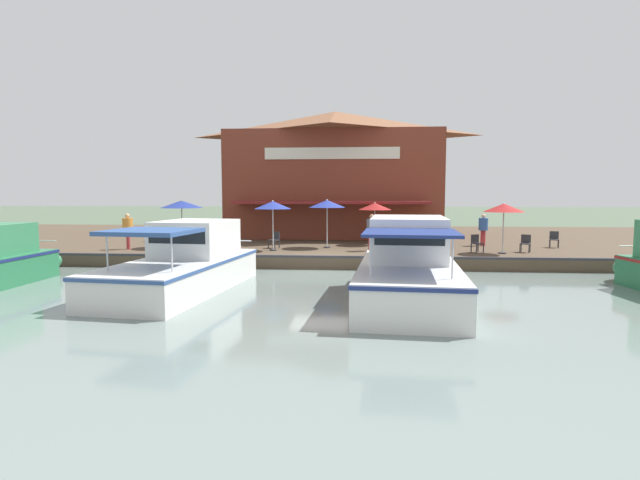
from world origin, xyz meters
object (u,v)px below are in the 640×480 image
(cafe_chair_under_first_umbrella, at_px, (525,242))
(motorboat_fourth_along, at_px, (408,267))
(motorboat_second_along, at_px, (191,264))
(patio_umbrella_by_entrance, at_px, (504,208))
(waterfront_restaurant, at_px, (335,172))
(patio_umbrella_back_row, at_px, (273,205))
(tree_downstream_bank, at_px, (276,176))
(cafe_chair_facing_river, at_px, (554,239))
(cafe_chair_far_corner_seat, at_px, (275,239))
(patio_umbrella_far_corner, at_px, (327,204))
(person_at_quay_edge, at_px, (372,228))
(patio_umbrella_mid_patio_left, at_px, (375,207))
(person_mid_patio, at_px, (128,227))
(cafe_chair_beside_entrance, at_px, (476,242))
(person_near_entrance, at_px, (483,226))
(patio_umbrella_near_quay_edge, at_px, (182,204))

(cafe_chair_under_first_umbrella, relative_size, motorboat_fourth_along, 0.10)
(motorboat_second_along, bearing_deg, patio_umbrella_by_entrance, 117.39)
(waterfront_restaurant, distance_m, motorboat_second_along, 18.60)
(patio_umbrella_back_row, height_order, tree_downstream_bank, tree_downstream_bank)
(cafe_chair_facing_river, xyz_separation_m, cafe_chair_far_corner_seat, (1.38, -14.53, 0.00))
(patio_umbrella_by_entrance, relative_size, patio_umbrella_back_row, 0.96)
(patio_umbrella_far_corner, xyz_separation_m, person_at_quay_edge, (1.22, 2.28, -1.13))
(patio_umbrella_mid_patio_left, bearing_deg, motorboat_second_along, -33.66)
(patio_umbrella_back_row, xyz_separation_m, motorboat_fourth_along, (8.07, 5.84, -1.83))
(patio_umbrella_far_corner, distance_m, cafe_chair_far_corner_seat, 3.27)
(patio_umbrella_far_corner, xyz_separation_m, patio_umbrella_mid_patio_left, (-1.77, 2.51, -0.17))
(patio_umbrella_mid_patio_left, xyz_separation_m, cafe_chair_under_first_umbrella, (3.05, 7.12, -1.63))
(person_mid_patio, height_order, motorboat_fourth_along, motorboat_fourth_along)
(person_at_quay_edge, bearing_deg, waterfront_restaurant, -167.53)
(patio_umbrella_by_entrance, bearing_deg, cafe_chair_beside_entrance, -114.42)
(person_mid_patio, relative_size, tree_downstream_bank, 0.30)
(cafe_chair_beside_entrance, height_order, cafe_chair_far_corner_seat, same)
(person_near_entrance, height_order, person_at_quay_edge, person_at_quay_edge)
(person_near_entrance, distance_m, person_at_quay_edge, 6.74)
(tree_downstream_bank, bearing_deg, cafe_chair_under_first_umbrella, 44.17)
(cafe_chair_facing_river, height_order, person_mid_patio, person_mid_patio)
(patio_umbrella_mid_patio_left, relative_size, cafe_chair_facing_river, 2.76)
(patio_umbrella_mid_patio_left, relative_size, person_at_quay_edge, 1.29)
(patio_umbrella_mid_patio_left, height_order, cafe_chair_under_first_umbrella, patio_umbrella_mid_patio_left)
(person_at_quay_edge, bearing_deg, cafe_chair_facing_river, 103.06)
(cafe_chair_far_corner_seat, distance_m, motorboat_second_along, 8.29)
(motorboat_fourth_along, bearing_deg, cafe_chair_beside_entrance, 153.52)
(cafe_chair_beside_entrance, bearing_deg, person_at_quay_edge, -92.28)
(patio_umbrella_by_entrance, relative_size, cafe_chair_far_corner_seat, 2.82)
(patio_umbrella_by_entrance, height_order, cafe_chair_beside_entrance, patio_umbrella_by_entrance)
(cafe_chair_under_first_umbrella, height_order, person_at_quay_edge, person_at_quay_edge)
(patio_umbrella_back_row, distance_m, person_at_quay_edge, 4.99)
(patio_umbrella_by_entrance, xyz_separation_m, cafe_chair_under_first_umbrella, (-0.64, 1.25, -1.67))
(motorboat_fourth_along, bearing_deg, patio_umbrella_back_row, -144.13)
(cafe_chair_facing_river, relative_size, cafe_chair_far_corner_seat, 1.00)
(patio_umbrella_near_quay_edge, bearing_deg, patio_umbrella_back_row, 78.47)
(patio_umbrella_near_quay_edge, xyz_separation_m, patio_umbrella_mid_patio_left, (-2.23, 10.08, -0.15))
(patio_umbrella_mid_patio_left, height_order, person_near_entrance, patio_umbrella_mid_patio_left)
(person_near_entrance, relative_size, motorboat_fourth_along, 0.19)
(person_at_quay_edge, bearing_deg, cafe_chair_far_corner_seat, -99.58)
(motorboat_fourth_along, relative_size, tree_downstream_bank, 1.47)
(patio_umbrella_far_corner, distance_m, tree_downstream_bank, 14.73)
(motorboat_second_along, bearing_deg, cafe_chair_under_first_umbrella, 117.35)
(patio_umbrella_far_corner, height_order, patio_umbrella_back_row, patio_umbrella_far_corner)
(cafe_chair_beside_entrance, xyz_separation_m, person_mid_patio, (0.06, -17.32, 0.68))
(patio_umbrella_mid_patio_left, height_order, cafe_chair_beside_entrance, patio_umbrella_mid_patio_left)
(cafe_chair_beside_entrance, bearing_deg, cafe_chair_far_corner_seat, -95.94)
(cafe_chair_under_first_umbrella, bearing_deg, patio_umbrella_mid_patio_left, -113.18)
(person_near_entrance, bearing_deg, person_at_quay_edge, -64.36)
(patio_umbrella_back_row, xyz_separation_m, tree_downstream_bank, (-15.21, -2.36, 1.93))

